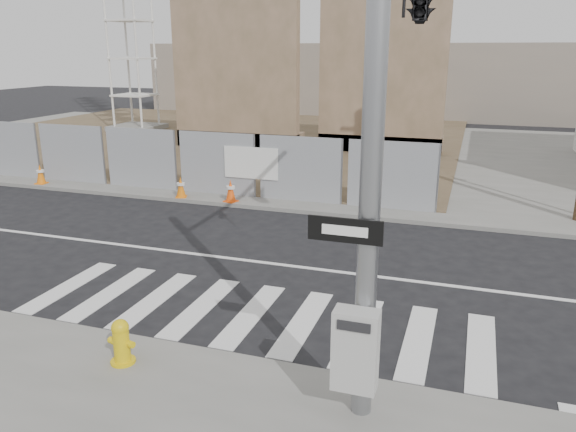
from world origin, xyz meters
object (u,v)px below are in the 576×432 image
(signal_pole, at_px, (408,40))
(traffic_cone_b, at_px, (40,174))
(traffic_cone_d, at_px, (231,191))
(fire_hydrant, at_px, (121,341))
(traffic_cone_c, at_px, (181,187))

(signal_pole, distance_m, traffic_cone_b, 15.26)
(signal_pole, bearing_deg, traffic_cone_d, 133.22)
(fire_hydrant, bearing_deg, traffic_cone_b, 152.13)
(fire_hydrant, height_order, traffic_cone_b, fire_hydrant)
(fire_hydrant, distance_m, traffic_cone_d, 9.29)
(traffic_cone_d, bearing_deg, signal_pole, -46.78)
(fire_hydrant, xyz_separation_m, traffic_cone_c, (-3.98, 9.01, -0.03))
(signal_pole, distance_m, traffic_cone_d, 9.62)
(traffic_cone_b, height_order, traffic_cone_d, traffic_cone_d)
(signal_pole, bearing_deg, fire_hydrant, -142.89)
(traffic_cone_c, bearing_deg, fire_hydrant, -66.17)
(signal_pole, relative_size, traffic_cone_d, 9.97)
(traffic_cone_b, bearing_deg, signal_pole, -25.81)
(signal_pole, height_order, traffic_cone_d, signal_pole)
(fire_hydrant, xyz_separation_m, traffic_cone_d, (-2.26, 9.01, -0.01))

